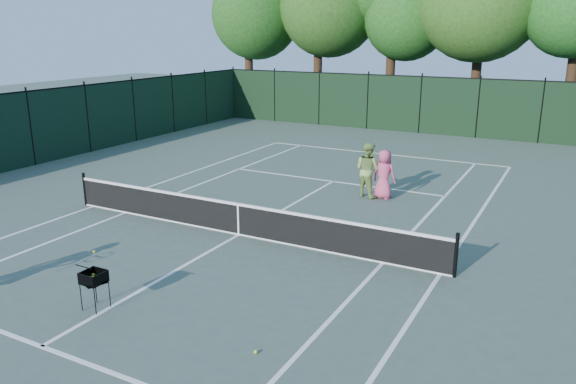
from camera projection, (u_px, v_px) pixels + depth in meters
The scene contains 16 objects.
ground at pixel (239, 235), 15.34m from camera, with size 90.00×90.00×0.00m, color #455449.
sideline_doubles_left at pixel (94, 206), 17.82m from camera, with size 0.10×23.77×0.01m, color white.
sideline_doubles_right at pixel (440, 274), 12.85m from camera, with size 0.10×23.77×0.01m, color white.
sideline_singles_left at pixel (126, 213), 17.20m from camera, with size 0.10×23.77×0.01m, color white.
sideline_singles_right at pixel (383, 263), 13.47m from camera, with size 0.10×23.77×0.01m, color white.
baseline_far at pixel (382, 154), 25.41m from camera, with size 10.97×0.10×0.01m, color white.
service_line_near at pixel (42, 346), 9.91m from camera, with size 8.23×0.10×0.01m, color white.
service_line_far at pixel (333, 181), 20.76m from camera, with size 8.23×0.10×0.01m, color white.
center_service_line at pixel (239, 235), 15.34m from camera, with size 0.10×12.80×0.01m, color white.
tennis_net at pixel (238, 218), 15.20m from camera, with size 11.69×0.09×1.06m.
fence_far at pixel (420, 105), 30.18m from camera, with size 24.00×0.05×3.00m, color black.
player_pink at pixel (384, 174), 18.46m from camera, with size 0.87×0.64×1.64m.
player_green at pixel (368, 170), 18.64m from camera, with size 1.08×0.96×1.84m.
ball_hopper at pixel (94, 278), 11.08m from camera, with size 0.53×0.53×0.81m.
loose_ball_near_cart at pixel (256, 352), 9.68m from camera, with size 0.07×0.07×0.07m, color #BEDC2D.
loose_ball_midcourt at pixel (94, 252), 14.08m from camera, with size 0.07×0.07×0.07m, color #C7D82C.
Camera 1 is at (7.97, -12.08, 5.37)m, focal length 35.00 mm.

